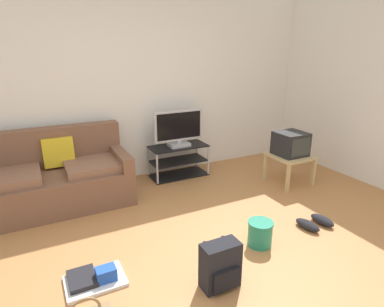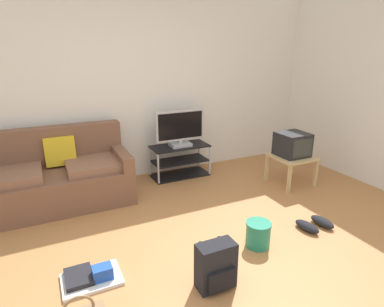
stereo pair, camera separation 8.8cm
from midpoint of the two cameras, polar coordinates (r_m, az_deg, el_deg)
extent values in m
cube|color=#B27542|center=(3.00, 1.49, -20.18)|extent=(9.00, 9.80, 0.02)
cube|color=silver|center=(4.68, -13.10, 11.59)|extent=(9.00, 0.10, 2.70)
cube|color=silver|center=(5.11, 28.63, 10.41)|extent=(0.10, 3.60, 2.70)
cube|color=brown|center=(4.28, -23.52, -5.95)|extent=(1.76, 0.86, 0.42)
cube|color=brown|center=(4.44, -24.58, 1.05)|extent=(1.76, 0.20, 0.49)
cube|color=brown|center=(4.27, -13.22, -0.56)|extent=(0.14, 0.86, 0.18)
cube|color=brown|center=(4.15, -30.55, -3.89)|extent=(0.70, 0.60, 0.10)
cube|color=brown|center=(4.17, -17.31, -1.98)|extent=(0.70, 0.60, 0.10)
cube|color=gold|center=(4.34, -23.09, 0.25)|extent=(0.36, 0.16, 0.37)
cube|color=black|center=(4.78, -2.99, 1.28)|extent=(0.85, 0.40, 0.02)
cube|color=black|center=(4.85, -2.94, -1.29)|extent=(0.82, 0.39, 0.02)
cube|color=black|center=(4.93, -2.90, -3.77)|extent=(0.85, 0.40, 0.02)
cylinder|color=#B7B7BC|center=(4.54, -6.72, -2.78)|extent=(0.03, 0.03, 0.47)
cylinder|color=#B7B7BC|center=(4.86, 2.40, -1.21)|extent=(0.03, 0.03, 0.47)
cylinder|color=#B7B7BC|center=(4.87, -8.27, -1.36)|extent=(0.03, 0.03, 0.47)
cylinder|color=#B7B7BC|center=(5.18, 0.37, 0.02)|extent=(0.03, 0.03, 0.47)
cube|color=#B2B2B7|center=(4.75, -2.89, 1.61)|extent=(0.30, 0.22, 0.05)
cube|color=#B2B2B7|center=(4.74, -2.90, 2.13)|extent=(0.05, 0.04, 0.04)
cube|color=#B2B2B7|center=(4.67, -2.95, 4.97)|extent=(0.74, 0.04, 0.44)
cube|color=black|center=(4.65, -2.83, 4.91)|extent=(0.68, 0.01, 0.38)
cube|color=tan|center=(4.73, 16.48, -0.43)|extent=(0.53, 0.53, 0.03)
cube|color=tan|center=(4.49, 16.07, -4.24)|extent=(0.04, 0.04, 0.39)
cube|color=tan|center=(4.81, 20.21, -3.16)|extent=(0.04, 0.04, 0.39)
cube|color=tan|center=(4.81, 12.31, -2.39)|extent=(0.04, 0.04, 0.39)
cube|color=tan|center=(5.11, 16.42, -1.50)|extent=(0.04, 0.04, 0.39)
cube|color=#232326|center=(4.69, 16.50, 1.69)|extent=(0.40, 0.38, 0.32)
cube|color=#333833|center=(4.56, 18.15, 1.05)|extent=(0.32, 0.01, 0.25)
cube|color=black|center=(2.74, 4.04, -19.10)|extent=(0.31, 0.17, 0.39)
cube|color=black|center=(2.72, 5.13, -21.37)|extent=(0.24, 0.04, 0.17)
cylinder|color=black|center=(2.76, 1.26, -18.16)|extent=(0.04, 0.04, 0.32)
cylinder|color=black|center=(2.83, 4.52, -17.16)|extent=(0.04, 0.04, 0.32)
cylinder|color=#238466|center=(3.30, 11.17, -13.69)|extent=(0.24, 0.24, 0.25)
cylinder|color=#238466|center=(3.24, 11.30, -11.95)|extent=(0.25, 0.25, 0.02)
ellipsoid|color=black|center=(3.73, 19.10, -11.86)|extent=(0.16, 0.30, 0.09)
ellipsoid|color=black|center=(3.88, 21.42, -10.93)|extent=(0.15, 0.30, 0.09)
cube|color=silver|center=(2.99, -17.60, -20.70)|extent=(0.48, 0.34, 0.03)
cube|color=blue|center=(2.93, -15.83, -19.78)|extent=(0.16, 0.12, 0.11)
cube|color=black|center=(2.99, -19.71, -20.11)|extent=(0.22, 0.28, 0.04)
camera|label=1|loc=(0.04, -90.66, -0.22)|focal=30.16mm
camera|label=2|loc=(0.04, 89.34, 0.22)|focal=30.16mm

